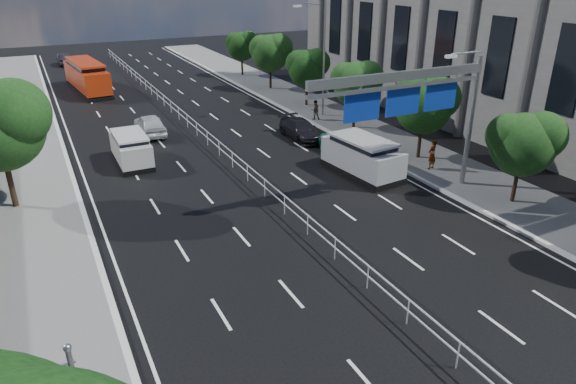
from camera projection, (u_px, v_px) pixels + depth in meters
ground at (438, 352)px, 16.54m from camera, size 160.00×160.00×0.00m
median_fence at (211, 141)px, 34.71m from camera, size 0.05×85.00×1.02m
overhead_gantry at (417, 94)px, 25.24m from camera, size 10.24×0.38×7.45m
streetlight_far at (321, 52)px, 39.97m from camera, size 2.78×2.40×9.00m
civic_hall at (487, 34)px, 41.70m from camera, size 14.40×36.00×14.35m
far_tree_c at (525, 141)px, 25.47m from camera, size 3.52×3.28×4.94m
far_tree_d at (425, 103)px, 31.49m from camera, size 3.85×3.59×5.34m
far_tree_e at (356, 82)px, 37.66m from camera, size 3.63×3.38×5.13m
far_tree_f at (308, 66)px, 43.82m from camera, size 3.52×3.28×5.02m
far_tree_g at (271, 51)px, 49.84m from camera, size 3.96×3.69×5.45m
far_tree_h at (242, 45)px, 56.10m from camera, size 3.41×3.18×4.91m
white_minivan at (131, 149)px, 31.91m from camera, size 1.94×4.45×1.93m
red_bus at (87, 76)px, 50.01m from camera, size 3.31×10.06×2.95m
near_car_silver at (150, 124)px, 37.47m from camera, size 1.82×4.43×1.50m
near_car_dark at (64, 59)px, 63.69m from camera, size 1.62×4.26×1.39m
silver_minivan at (362, 157)px, 30.20m from camera, size 2.77×5.52×2.21m
parked_car_teal at (353, 146)px, 33.05m from camera, size 2.46×5.27×1.46m
parked_car_dark at (301, 129)px, 36.66m from camera, size 1.87×4.55×1.32m
pedestrian_a at (432, 155)px, 30.68m from camera, size 0.75×0.60×1.80m
pedestrian_b at (315, 110)px, 40.67m from camera, size 0.86×0.73×1.54m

